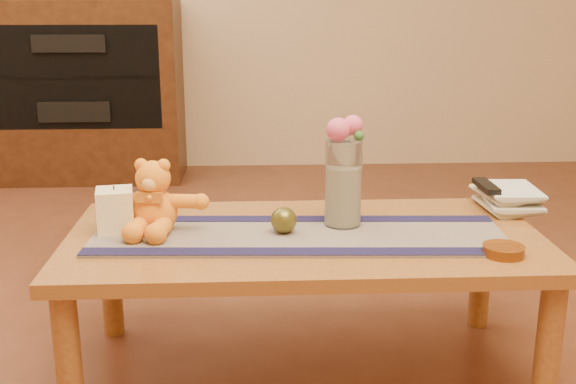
{
  "coord_description": "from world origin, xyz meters",
  "views": [
    {
      "loc": [
        -0.15,
        -1.98,
        1.14
      ],
      "look_at": [
        -0.05,
        0.0,
        0.58
      ],
      "focal_mm": 44.23,
      "sensor_mm": 36.0,
      "label": 1
    }
  ],
  "objects_px": {
    "teddy_bear": "(154,196)",
    "amber_dish": "(503,251)",
    "pillar_candle": "(115,210)",
    "bronze_ball": "(284,220)",
    "book_bottom": "(484,207)",
    "tv_remote": "(486,186)",
    "glass_vase": "(343,183)"
  },
  "relations": [
    {
      "from": "bronze_ball",
      "to": "book_bottom",
      "type": "height_order",
      "value": "bronze_ball"
    },
    {
      "from": "teddy_bear",
      "to": "bronze_ball",
      "type": "distance_m",
      "value": 0.39
    },
    {
      "from": "glass_vase",
      "to": "pillar_candle",
      "type": "bearing_deg",
      "value": -178.2
    },
    {
      "from": "teddy_bear",
      "to": "amber_dish",
      "type": "distance_m",
      "value": 1.0
    },
    {
      "from": "bronze_ball",
      "to": "tv_remote",
      "type": "relative_size",
      "value": 0.48
    },
    {
      "from": "pillar_candle",
      "to": "bronze_ball",
      "type": "height_order",
      "value": "pillar_candle"
    },
    {
      "from": "pillar_candle",
      "to": "book_bottom",
      "type": "relative_size",
      "value": 0.56
    },
    {
      "from": "glass_vase",
      "to": "amber_dish",
      "type": "xyz_separation_m",
      "value": [
        0.41,
        -0.26,
        -0.12
      ]
    },
    {
      "from": "tv_remote",
      "to": "amber_dish",
      "type": "height_order",
      "value": "tv_remote"
    },
    {
      "from": "teddy_bear",
      "to": "pillar_candle",
      "type": "height_order",
      "value": "teddy_bear"
    },
    {
      "from": "glass_vase",
      "to": "book_bottom",
      "type": "height_order",
      "value": "glass_vase"
    },
    {
      "from": "glass_vase",
      "to": "amber_dish",
      "type": "height_order",
      "value": "glass_vase"
    },
    {
      "from": "bronze_ball",
      "to": "amber_dish",
      "type": "bearing_deg",
      "value": -18.41
    },
    {
      "from": "teddy_bear",
      "to": "book_bottom",
      "type": "height_order",
      "value": "teddy_bear"
    },
    {
      "from": "glass_vase",
      "to": "teddy_bear",
      "type": "bearing_deg",
      "value": -178.23
    },
    {
      "from": "teddy_bear",
      "to": "book_bottom",
      "type": "xyz_separation_m",
      "value": [
        1.05,
        0.17,
        -0.1
      ]
    },
    {
      "from": "glass_vase",
      "to": "tv_remote",
      "type": "relative_size",
      "value": 1.62
    },
    {
      "from": "pillar_candle",
      "to": "tv_remote",
      "type": "bearing_deg",
      "value": 7.89
    },
    {
      "from": "glass_vase",
      "to": "bronze_ball",
      "type": "bearing_deg",
      "value": -159.36
    },
    {
      "from": "teddy_bear",
      "to": "tv_remote",
      "type": "height_order",
      "value": "teddy_bear"
    },
    {
      "from": "teddy_bear",
      "to": "tv_remote",
      "type": "distance_m",
      "value": 1.06
    },
    {
      "from": "tv_remote",
      "to": "amber_dish",
      "type": "relative_size",
      "value": 1.42
    },
    {
      "from": "tv_remote",
      "to": "glass_vase",
      "type": "bearing_deg",
      "value": -164.38
    },
    {
      "from": "pillar_candle",
      "to": "bronze_ball",
      "type": "xyz_separation_m",
      "value": [
        0.5,
        -0.05,
        -0.02
      ]
    },
    {
      "from": "bronze_ball",
      "to": "tv_remote",
      "type": "bearing_deg",
      "value": 17.34
    },
    {
      "from": "glass_vase",
      "to": "tv_remote",
      "type": "distance_m",
      "value": 0.51
    },
    {
      "from": "teddy_bear",
      "to": "glass_vase",
      "type": "distance_m",
      "value": 0.56
    },
    {
      "from": "glass_vase",
      "to": "tv_remote",
      "type": "xyz_separation_m",
      "value": [
        0.48,
        0.14,
        -0.05
      ]
    },
    {
      "from": "tv_remote",
      "to": "amber_dish",
      "type": "distance_m",
      "value": 0.42
    },
    {
      "from": "teddy_bear",
      "to": "pillar_candle",
      "type": "distance_m",
      "value": 0.12
    },
    {
      "from": "bronze_ball",
      "to": "book_bottom",
      "type": "relative_size",
      "value": 0.35
    },
    {
      "from": "book_bottom",
      "to": "teddy_bear",
      "type": "bearing_deg",
      "value": -174.38
    }
  ]
}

